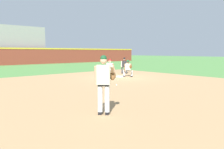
{
  "coord_description": "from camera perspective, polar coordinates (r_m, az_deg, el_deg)",
  "views": [
    {
      "loc": [
        -11.54,
        -12.28,
        1.96
      ],
      "look_at": [
        -5.14,
        -4.96,
        0.95
      ],
      "focal_mm": 35.0,
      "sensor_mm": 36.0,
      "label": 1
    }
  ],
  "objects": [
    {
      "name": "ground_plane",
      "position": [
        16.96,
        2.06,
        -0.7
      ],
      "size": [
        160.0,
        160.0,
        0.0
      ],
      "primitive_type": "plane",
      "color": "#518942"
    },
    {
      "name": "infield_dirt_patch",
      "position": [
        11.92,
        0.84,
        -3.5
      ],
      "size": [
        18.0,
        18.0,
        0.01
      ],
      "primitive_type": "cube",
      "color": "tan",
      "rests_on": "ground"
    },
    {
      "name": "first_base_bag",
      "position": [
        16.96,
        2.06,
        -0.54
      ],
      "size": [
        0.38,
        0.38,
        0.09
      ],
      "primitive_type": "cube",
      "color": "white",
      "rests_on": "ground"
    },
    {
      "name": "baseball",
      "position": [
        12.7,
        1.21,
        -2.77
      ],
      "size": [
        0.07,
        0.07,
        0.07
      ],
      "primitive_type": "sphere",
      "color": "white",
      "rests_on": "ground"
    },
    {
      "name": "pitcher",
      "position": [
        6.78,
        -2.04,
        -1.7
      ],
      "size": [
        0.85,
        0.56,
        1.86
      ],
      "color": "black",
      "rests_on": "ground"
    },
    {
      "name": "first_baseman",
      "position": [
        17.13,
        4.23,
        1.82
      ],
      "size": [
        0.76,
        1.07,
        1.34
      ],
      "color": "black",
      "rests_on": "ground"
    },
    {
      "name": "baserunner",
      "position": [
        15.77,
        -0.56,
        1.7
      ],
      "size": [
        0.54,
        0.65,
        1.46
      ],
      "color": "black",
      "rests_on": "ground"
    },
    {
      "name": "umpire",
      "position": [
        19.75,
        3.24,
        2.54
      ],
      "size": [
        0.67,
        0.68,
        1.46
      ],
      "color": "black",
      "rests_on": "ground"
    },
    {
      "name": "outfield_wall",
      "position": [
        36.17,
        -22.62,
        4.58
      ],
      "size": [
        48.0,
        0.54,
        2.6
      ],
      "color": "brown",
      "rests_on": "ground"
    },
    {
      "name": "stadium_seating_block",
      "position": [
        39.75,
        -24.45,
        6.94
      ],
      "size": [
        8.57,
        5.9,
        6.0
      ],
      "color": "gray",
      "rests_on": "ground"
    }
  ]
}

